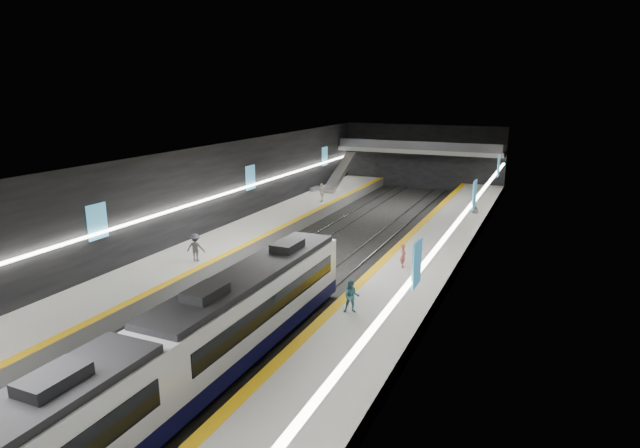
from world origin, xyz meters
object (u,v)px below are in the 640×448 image
at_px(escalator, 340,172).
at_px(passenger_right_b, 352,297).
at_px(passenger_left_b, 196,248).
at_px(bench_left_far, 315,189).
at_px(passenger_right_a, 403,256).
at_px(train, 147,377).
at_px(bench_right_far, 474,209).
at_px(passenger_left_a, 322,193).

xyz_separation_m(escalator, passenger_right_b, (13.85, -32.98, -1.02)).
bearing_deg(passenger_left_b, bench_left_far, -98.87).
bearing_deg(passenger_right_a, escalator, 14.57).
bearing_deg(bench_left_far, passenger_left_b, -82.48).
bearing_deg(train, passenger_right_b, 70.75).
bearing_deg(passenger_right_b, passenger_right_a, 64.85).
bearing_deg(escalator, passenger_left_b, -87.64).
relative_size(bench_left_far, passenger_right_b, 1.05).
height_order(escalator, passenger_left_b, escalator).
bearing_deg(escalator, passenger_right_b, -67.23).
xyz_separation_m(train, bench_right_far, (6.19, 37.90, -0.97)).
bearing_deg(bench_right_far, escalator, 146.09).
height_order(train, bench_left_far, train).
xyz_separation_m(bench_left_far, passenger_left_b, (3.21, -26.55, 0.73)).
xyz_separation_m(bench_left_far, bench_right_far, (18.19, -3.38, 0.00)).
distance_m(escalator, passenger_right_b, 35.78).
distance_m(bench_left_far, passenger_right_b, 34.17).
bearing_deg(bench_right_far, passenger_right_b, -108.29).
bearing_deg(passenger_left_a, passenger_right_b, 5.01).
xyz_separation_m(escalator, passenger_left_b, (1.21, -29.27, -0.94)).
relative_size(bench_right_far, passenger_right_b, 1.07).
bearing_deg(passenger_left_a, passenger_right_a, 16.25).
xyz_separation_m(bench_left_far, passenger_right_b, (15.85, -30.27, 0.65)).
bearing_deg(passenger_left_b, bench_right_far, -138.63).
xyz_separation_m(escalator, passenger_right_a, (14.37, -24.84, -1.11)).
xyz_separation_m(bench_right_far, passenger_right_b, (-2.34, -26.89, 0.65)).
relative_size(train, passenger_left_a, 15.60).
relative_size(passenger_right_b, passenger_left_a, 0.91).
relative_size(escalator, passenger_left_a, 4.15).
bearing_deg(train, passenger_left_b, 120.85).
relative_size(escalator, passenger_right_b, 4.56).
bearing_deg(bench_left_far, escalator, 54.24).
bearing_deg(passenger_right_b, passenger_left_b, 142.19).
xyz_separation_m(escalator, passenger_left_a, (1.18, -8.05, -0.94)).
bearing_deg(passenger_right_a, passenger_right_b, 160.80).
distance_m(escalator, passenger_right_a, 28.72).
relative_size(bench_left_far, passenger_right_a, 1.16).
height_order(passenger_right_b, passenger_left_b, passenger_left_b).
xyz_separation_m(escalator, bench_right_far, (16.19, -6.09, -1.67)).
bearing_deg(passenger_right_b, bench_right_far, 63.58).
bearing_deg(passenger_left_a, passenger_left_b, -21.86).
bearing_deg(passenger_right_b, bench_left_far, 96.20).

